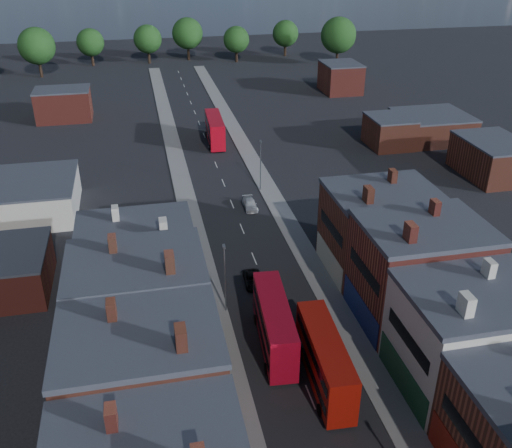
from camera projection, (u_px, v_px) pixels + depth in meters
name	position (u px, v px, depth m)	size (l,w,h in m)	color
pavement_west	(193.00, 226.00, 78.22)	(3.00, 200.00, 0.12)	gray
pavement_east	(285.00, 217.00, 80.63)	(3.00, 200.00, 0.12)	gray
lamp_post_2	(225.00, 274.00, 58.99)	(0.25, 0.70, 8.12)	slate
lamp_post_3	(260.00, 162.00, 86.89)	(0.25, 0.70, 8.12)	slate
bus_0	(274.00, 324.00, 54.86)	(3.60, 11.77, 5.01)	#A9091D
bus_1	(325.00, 359.00, 50.38)	(3.35, 11.63, 4.97)	#A71309
bus_2	(215.00, 129.00, 107.06)	(3.39, 11.88, 5.08)	#AD0716
car_2	(253.00, 280.00, 65.53)	(1.96, 4.25, 1.18)	black
car_3	(250.00, 204.00, 83.10)	(1.79, 4.41, 1.28)	silver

